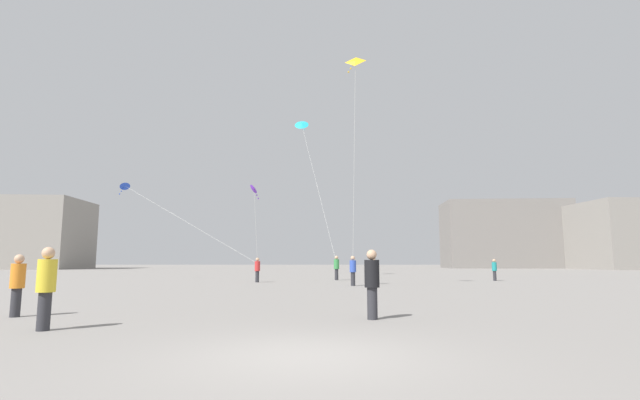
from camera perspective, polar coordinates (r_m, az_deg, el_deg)
ground_plane at (r=7.79m, az=-2.03°, el=-18.67°), size 300.00×300.00×0.00m
person_in_teal at (r=37.23m, az=20.64°, el=-7.92°), size 0.35×0.35×1.61m
person_in_green at (r=36.04m, az=2.04°, el=-8.20°), size 0.41×0.41×1.86m
person_in_black at (r=12.35m, az=6.41°, el=-9.85°), size 0.39×0.39×1.80m
person_in_blue at (r=28.14m, az=4.06°, el=-8.50°), size 0.39×0.39×1.78m
person_in_yellow at (r=11.99m, az=-30.61°, el=-8.91°), size 0.39×0.39×1.81m
person_in_grey at (r=30.39m, az=6.60°, el=-8.49°), size 0.37×0.37×1.68m
person_in_orange at (r=15.21m, az=-33.17°, el=-8.48°), size 0.37×0.37×1.68m
person_in_red at (r=32.79m, az=-7.71°, el=-8.37°), size 0.37×0.37×1.70m
kite_cyan_diamond at (r=45.54m, az=-2.25°, el=9.20°), size 3.89×8.14×13.89m
kite_amber_delta at (r=28.96m, az=4.30°, el=15.68°), size 0.99×1.85×12.35m
kite_cobalt_diamond at (r=39.64m, az=-22.56°, el=1.38°), size 11.70×4.09×6.36m
kite_violet_diamond at (r=31.93m, az=-8.08°, el=1.22°), size 0.64×1.69×5.40m
building_left_hall at (r=97.94m, az=-33.57°, el=-3.50°), size 24.31×15.76×12.18m
building_centre_hall at (r=97.97m, az=21.69°, el=-3.99°), size 23.41×11.77×12.93m
building_right_hall at (r=96.83m, az=33.93°, el=-3.68°), size 19.12×16.38×11.38m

